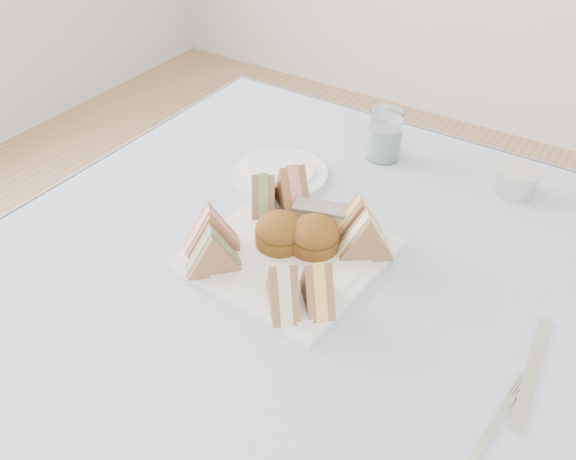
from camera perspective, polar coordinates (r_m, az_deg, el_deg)
The scene contains 19 objects.
table at distance 1.12m, azimuth 2.38°, elevation -20.22°, with size 0.90×0.90×0.74m, color brown.
tablecloth at distance 0.82m, azimuth 3.05°, elevation -6.46°, with size 1.02×1.02×0.01m, color silver.
serving_plate at distance 0.88m, azimuth 0.00°, elevation -2.26°, with size 0.25×0.25×0.01m, color white.
sandwich_fl_a at distance 0.86m, azimuth -7.23°, elevation 0.15°, with size 0.08×0.04×0.07m, color #93694C, non-canonical shape.
sandwich_fl_b at distance 0.83m, azimuth -7.07°, elevation -1.80°, with size 0.08×0.04×0.07m, color #93694C, non-canonical shape.
sandwich_fr_a at distance 0.78m, azimuth 2.78°, elevation -4.94°, with size 0.07×0.03×0.07m, color #93694C, non-canonical shape.
sandwich_fr_b at distance 0.77m, azimuth -0.47°, elevation -5.20°, with size 0.08×0.04×0.07m, color #93694C, non-canonical shape.
sandwich_bl_a at distance 0.93m, azimuth -2.30°, elevation 3.61°, with size 0.07×0.03×0.07m, color #93694C, non-canonical shape.
sandwich_bl_b at distance 0.94m, azimuth 0.38°, elevation 4.10°, with size 0.09×0.04×0.08m, color #93694C, non-canonical shape.
sandwich_br_a at distance 0.85m, azimuth 7.31°, elevation -0.40°, with size 0.08×0.04×0.07m, color #93694C, non-canonical shape.
sandwich_br_b at distance 0.89m, azimuth 6.60°, elevation 1.29°, with size 0.08×0.04×0.07m, color #93694C, non-canonical shape.
scone_left at distance 0.87m, azimuth -0.76°, elevation -0.14°, with size 0.07×0.07×0.05m, color brown.
scone_right at distance 0.86m, azimuth 2.47°, elevation -0.50°, with size 0.07×0.07×0.05m, color brown.
pastry_slice at distance 0.91m, azimuth 3.05°, elevation 1.30°, with size 0.08×0.03×0.04m, color #D7C57E.
side_plate at distance 1.05m, azimuth -0.69°, elevation 5.31°, with size 0.16×0.16×0.01m, color white.
water_glass at distance 1.10m, azimuth 9.05°, elevation 8.76°, with size 0.06×0.06×0.09m, color white.
tea_strainer at distance 1.07m, azimuth 20.62°, elevation 4.16°, with size 0.07×0.07×0.04m, color silver.
knife at distance 0.79m, azimuth 21.84°, elevation -12.10°, with size 0.01×0.18×0.00m, color silver.
fork at distance 0.71m, azimuth 17.60°, elevation -18.70°, with size 0.01×0.16×0.00m, color silver.
Camera 1 is at (0.28, -0.51, 1.32)m, focal length 38.00 mm.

